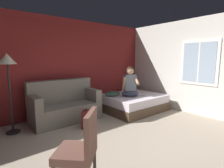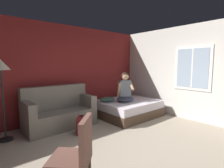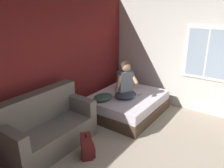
{
  "view_description": "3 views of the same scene",
  "coord_description": "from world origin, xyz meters",
  "views": [
    {
      "loc": [
        -2.06,
        -1.86,
        1.6
      ],
      "look_at": [
        0.92,
        1.83,
        0.9
      ],
      "focal_mm": 28.0,
      "sensor_mm": 36.0,
      "label": 1
    },
    {
      "loc": [
        -2.06,
        -1.86,
        1.6
      ],
      "look_at": [
        1.07,
        1.81,
        1.05
      ],
      "focal_mm": 28.0,
      "sensor_mm": 36.0,
      "label": 2
    },
    {
      "loc": [
        -2.43,
        -0.68,
        2.52
      ],
      "look_at": [
        0.8,
        1.62,
        1.09
      ],
      "focal_mm": 35.0,
      "sensor_mm": 36.0,
      "label": 3
    }
  ],
  "objects": [
    {
      "name": "couch",
      "position": [
        -0.26,
        2.32,
        0.39
      ],
      "size": [
        1.7,
        0.83,
        1.04
      ],
      "color": "slate",
      "rests_on": "ground"
    },
    {
      "name": "throw_pillow",
      "position": [
        1.17,
        2.13,
        0.55
      ],
      "size": [
        0.55,
        0.45,
        0.14
      ],
      "primitive_type": "ellipsoid",
      "rotation": [
        0.0,
        0.0,
        -0.21
      ],
      "color": "#385147",
      "rests_on": "bed"
    },
    {
      "name": "bed",
      "position": [
        1.75,
        1.84,
        0.24
      ],
      "size": [
        1.79,
        1.49,
        0.48
      ],
      "color": "#4C3828",
      "rests_on": "ground"
    },
    {
      "name": "cell_phone",
      "position": [
        1.92,
        1.59,
        0.48
      ],
      "size": [
        0.16,
        0.11,
        0.01
      ],
      "primitive_type": "cube",
      "rotation": [
        0.0,
        0.0,
        1.28
      ],
      "color": "#B7B7BC",
      "rests_on": "bed"
    },
    {
      "name": "person_seated",
      "position": [
        1.58,
        1.8,
        0.84
      ],
      "size": [
        0.66,
        0.63,
        0.88
      ],
      "color": "#383D51",
      "rests_on": "bed"
    },
    {
      "name": "backpack",
      "position": [
        -0.07,
        1.54,
        0.19
      ],
      "size": [
        0.35,
        0.35,
        0.46
      ],
      "color": "maroon",
      "rests_on": "ground"
    },
    {
      "name": "wall_back_accent",
      "position": [
        0.0,
        2.91,
        1.35
      ],
      "size": [
        10.68,
        0.16,
        2.7
      ],
      "primitive_type": "cube",
      "color": "maroon",
      "rests_on": "ground"
    }
  ]
}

